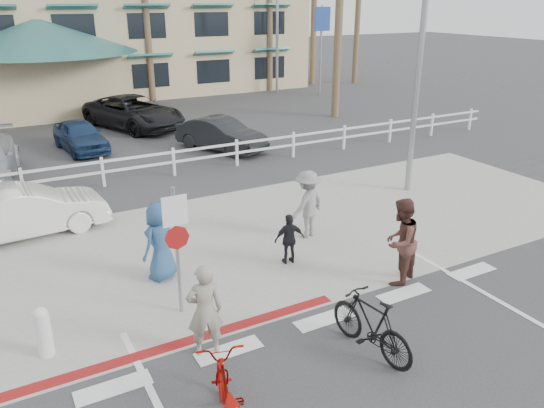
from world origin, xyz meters
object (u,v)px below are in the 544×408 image
car_white_sedan (26,211)px  sign_post (177,245)px  bike_red (226,402)px  bike_black (371,325)px

car_white_sedan → sign_post: bearing=-161.8°
sign_post → car_white_sedan: bearing=112.5°
bike_red → bike_black: bearing=-155.0°
sign_post → car_white_sedan: (-2.23, 5.38, -0.79)m
bike_black → car_white_sedan: size_ratio=0.46×
bike_black → car_white_sedan: car_white_sedan is taller
sign_post → bike_red: size_ratio=1.45×
car_white_sedan → bike_red: bearing=-172.9°
sign_post → bike_red: sign_post is taller
sign_post → bike_red: bearing=-98.3°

